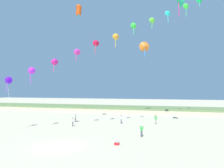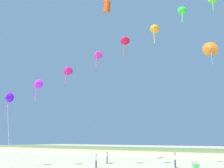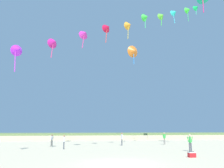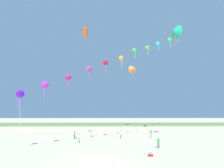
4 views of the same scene
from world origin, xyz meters
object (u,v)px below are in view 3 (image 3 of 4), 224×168
person_near_left (64,141)px  person_mid_center (164,138)px  person_near_right (122,138)px  beach_cooler (192,155)px  person_far_left (52,139)px  person_far_right (190,142)px  large_kite_mid_trail (134,51)px

person_near_left → person_mid_center: 15.35m
person_near_left → person_near_right: (7.73, 5.02, 0.09)m
person_mid_center → beach_cooler: bearing=-103.7°
person_far_left → person_mid_center: bearing=3.6°
person_mid_center → person_far_left: (-15.98, -1.01, -0.11)m
person_mid_center → person_far_right: bearing=-97.6°
person_mid_center → person_far_left: bearing=-176.4°
beach_cooler → person_near_left: bearing=137.5°
person_near_left → person_far_left: size_ratio=1.02×
person_mid_center → large_kite_mid_trail: large_kite_mid_trail is taller
person_near_right → person_mid_center: size_ratio=1.00×
person_mid_center → beach_cooler: (-3.76, -15.36, -0.80)m
large_kite_mid_trail → person_far_right: bearing=-85.7°
person_near_left → person_far_right: size_ratio=0.93×
person_near_right → person_mid_center: bearing=6.4°
person_mid_center → large_kite_mid_trail: 16.85m
person_far_right → person_far_left: bearing=146.7°
person_near_right → beach_cooler: bearing=-79.4°
person_far_left → person_far_right: 17.43m
person_near_left → person_near_right: size_ratio=0.91×
person_far_right → large_kite_mid_trail: (-1.29, 17.12, 15.32)m
person_near_left → large_kite_mid_trail: 22.82m
person_far_left → person_far_right: (14.57, -9.57, 0.09)m
person_far_left → beach_cooler: person_far_left is taller
large_kite_mid_trail → person_mid_center: bearing=-67.6°
person_near_right → large_kite_mid_trail: 17.36m
person_near_left → person_far_right: (12.83, -4.84, 0.07)m
person_far_left → beach_cooler: size_ratio=2.70×
person_far_right → person_near_left: bearing=159.3°
person_near_left → person_mid_center: (14.23, 5.74, 0.09)m
person_near_left → person_near_right: 9.21m
person_near_left → person_far_left: bearing=110.2°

